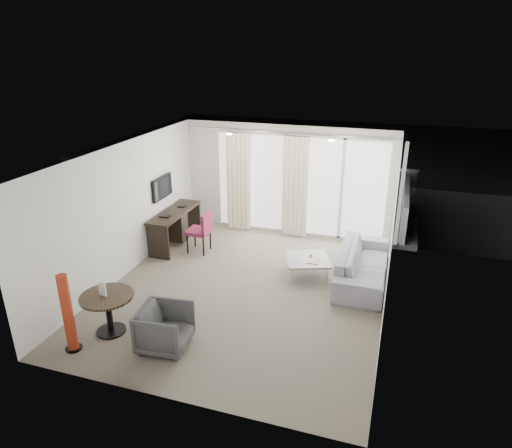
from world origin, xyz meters
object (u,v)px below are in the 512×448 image
(sofa, at_px, (363,264))
(rattan_chair_b, at_px, (355,206))
(tub_armchair, at_px, (165,328))
(rattan_chair_a, at_px, (332,197))
(desk_chair, at_px, (199,232))
(red_lamp, at_px, (68,313))
(round_table, at_px, (109,314))
(desk, at_px, (175,228))
(coffee_table, at_px, (307,267))

(sofa, height_order, rattan_chair_b, rattan_chair_b)
(tub_armchair, distance_m, rattan_chair_a, 6.85)
(desk_chair, bearing_deg, rattan_chair_a, 54.79)
(red_lamp, height_order, rattan_chair_a, red_lamp)
(red_lamp, xyz_separation_m, sofa, (3.95, 3.56, -0.30))
(round_table, xyz_separation_m, tub_armchair, (1.04, -0.09, 0.01))
(desk, xyz_separation_m, rattan_chair_b, (3.72, 2.77, -0.00))
(red_lamp, relative_size, rattan_chair_a, 1.38)
(red_lamp, xyz_separation_m, rattan_chair_b, (3.43, 6.75, -0.23))
(tub_armchair, xyz_separation_m, rattan_chair_a, (1.46, 6.69, 0.12))
(red_lamp, bearing_deg, desk_chair, 84.44)
(desk, bearing_deg, desk_chair, -15.40)
(desk_chair, height_order, rattan_chair_a, desk_chair)
(coffee_table, distance_m, rattan_chair_a, 3.77)
(tub_armchair, bearing_deg, desk, 18.86)
(red_lamp, relative_size, sofa, 0.55)
(coffee_table, distance_m, sofa, 1.08)
(rattan_chair_a, bearing_deg, desk, -125.17)
(desk, height_order, rattan_chair_b, desk)
(desk, height_order, desk_chair, desk_chair)
(rattan_chair_b, bearing_deg, round_table, -112.93)
(desk_chair, distance_m, rattan_chair_b, 4.25)
(rattan_chair_b, bearing_deg, sofa, -76.65)
(desk_chair, relative_size, rattan_chair_b, 1.17)
(tub_armchair, xyz_separation_m, coffee_table, (1.57, 2.93, -0.15))
(coffee_table, bearing_deg, sofa, 8.33)
(red_lamp, bearing_deg, sofa, 42.02)
(desk_chair, xyz_separation_m, rattan_chair_a, (2.41, 3.38, -0.01))
(desk, relative_size, round_table, 2.05)
(coffee_table, height_order, rattan_chair_a, rattan_chair_a)
(round_table, distance_m, red_lamp, 0.69)
(sofa, relative_size, rattan_chair_a, 2.49)
(coffee_table, bearing_deg, red_lamp, -130.32)
(red_lamp, bearing_deg, desk, 94.24)
(desk_chair, xyz_separation_m, red_lamp, (-0.37, -3.79, 0.16))
(red_lamp, bearing_deg, round_table, 63.31)
(desk, bearing_deg, round_table, -80.41)
(desk, height_order, sofa, desk)
(tub_armchair, distance_m, coffee_table, 3.33)
(round_table, xyz_separation_m, sofa, (3.67, 3.00, -0.00))
(desk, relative_size, rattan_chair_a, 1.87)
(tub_armchair, height_order, sofa, tub_armchair)
(tub_armchair, bearing_deg, red_lamp, 103.95)
(red_lamp, height_order, sofa, red_lamp)
(rattan_chair_a, relative_size, rattan_chair_b, 1.15)
(desk, height_order, round_table, desk)
(desk, height_order, coffee_table, desk)
(tub_armchair, bearing_deg, rattan_chair_b, -24.49)
(tub_armchair, bearing_deg, round_table, 79.41)
(round_table, distance_m, sofa, 4.74)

